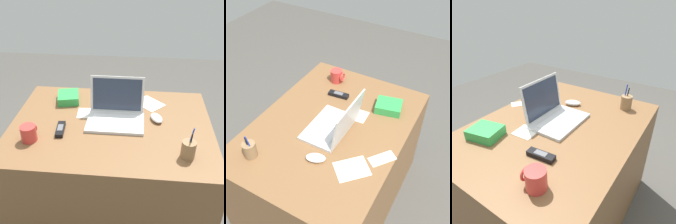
{
  "view_description": "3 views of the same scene",
  "coord_description": "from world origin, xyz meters",
  "views": [
    {
      "loc": [
        0.15,
        -1.47,
        1.72
      ],
      "look_at": [
        0.01,
        -0.02,
        0.82
      ],
      "focal_mm": 47.19,
      "sensor_mm": 36.0,
      "label": 1
    },
    {
      "loc": [
        1.12,
        0.68,
        1.98
      ],
      "look_at": [
        -0.03,
        0.03,
        0.83
      ],
      "focal_mm": 46.97,
      "sensor_mm": 36.0,
      "label": 2
    },
    {
      "loc": [
        -0.86,
        -0.62,
        1.38
      ],
      "look_at": [
        0.04,
        -0.02,
        0.8
      ],
      "focal_mm": 33.38,
      "sensor_mm": 36.0,
      "label": 3
    }
  ],
  "objects": [
    {
      "name": "ground_plane",
      "position": [
        0.0,
        0.0,
        0.0
      ],
      "size": [
        6.0,
        6.0,
        0.0
      ],
      "primitive_type": "plane",
      "color": "#4C4944"
    },
    {
      "name": "desk",
      "position": [
        0.0,
        0.0,
        0.36
      ],
      "size": [
        1.21,
        0.89,
        0.73
      ],
      "primitive_type": "cube",
      "color": "brown",
      "rests_on": "ground"
    },
    {
      "name": "laptop",
      "position": [
        0.03,
        0.04,
        0.78
      ],
      "size": [
        0.34,
        0.27,
        0.25
      ],
      "color": "silver",
      "rests_on": "desk"
    },
    {
      "name": "computer_mouse",
      "position": [
        0.27,
        0.06,
        0.74
      ],
      "size": [
        0.1,
        0.13,
        0.03
      ],
      "primitive_type": "ellipsoid",
      "rotation": [
        0.0,
        0.0,
        0.36
      ],
      "color": "white",
      "rests_on": "desk"
    },
    {
      "name": "coffee_mug_white",
      "position": [
        -0.43,
        -0.2,
        0.77
      ],
      "size": [
        0.09,
        0.1,
        0.09
      ],
      "color": "#C63833",
      "rests_on": "desk"
    },
    {
      "name": "cordless_phone",
      "position": [
        -0.28,
        -0.1,
        0.74
      ],
      "size": [
        0.06,
        0.15,
        0.03
      ],
      "color": "black",
      "rests_on": "desk"
    },
    {
      "name": "pen_holder",
      "position": [
        0.42,
        -0.26,
        0.77
      ],
      "size": [
        0.07,
        0.07,
        0.17
      ],
      "color": "olive",
      "rests_on": "desk"
    },
    {
      "name": "snack_bag",
      "position": [
        -0.32,
        0.25,
        0.75
      ],
      "size": [
        0.17,
        0.19,
        0.05
      ],
      "primitive_type": "cube",
      "rotation": [
        0.0,
        0.0,
        0.21
      ],
      "color": "green",
      "rests_on": "desk"
    },
    {
      "name": "paper_note_near_laptop",
      "position": [
        0.09,
        0.38,
        0.73
      ],
      "size": [
        0.16,
        0.15,
        0.0
      ],
      "primitive_type": "cube",
      "rotation": [
        0.0,
        0.0,
        -0.66
      ],
      "color": "white",
      "rests_on": "desk"
    },
    {
      "name": "paper_note_left",
      "position": [
        -0.17,
        0.1,
        0.73
      ],
      "size": [
        0.12,
        0.13,
        0.0
      ],
      "primitive_type": "cube",
      "rotation": [
        0.0,
        0.0,
        0.06
      ],
      "color": "white",
      "rests_on": "desk"
    },
    {
      "name": "paper_note_right",
      "position": [
        0.23,
        0.27,
        0.73
      ],
      "size": [
        0.22,
        0.22,
        0.0
      ],
      "primitive_type": "cube",
      "rotation": [
        0.0,
        0.0,
        -0.77
      ],
      "color": "white",
      "rests_on": "desk"
    }
  ]
}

